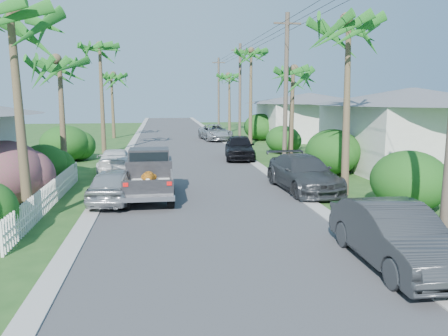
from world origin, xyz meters
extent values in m
plane|color=#214A1B|center=(0.00, 0.00, 0.00)|extent=(120.00, 120.00, 0.00)
cube|color=#38383A|center=(0.00, 25.00, 0.01)|extent=(8.00, 100.00, 0.02)
cube|color=#A5A39E|center=(-4.30, 25.00, 0.03)|extent=(0.60, 100.00, 0.06)
cube|color=#A5A39E|center=(4.30, 25.00, 0.03)|extent=(0.60, 100.00, 0.06)
cylinder|color=black|center=(-3.05, 4.60, 0.38)|extent=(0.28, 0.76, 0.76)
cylinder|color=black|center=(-1.35, 4.60, 0.38)|extent=(0.28, 0.76, 0.76)
cylinder|color=black|center=(-3.05, 7.85, 0.38)|extent=(0.28, 0.76, 0.76)
cylinder|color=black|center=(-1.35, 7.85, 0.38)|extent=(0.28, 0.76, 0.76)
cube|color=slate|center=(-2.20, 5.25, 0.62)|extent=(1.90, 2.40, 0.24)
cube|color=slate|center=(-3.12, 5.25, 1.00)|extent=(0.06, 2.40, 0.55)
cube|color=slate|center=(-1.28, 5.25, 1.00)|extent=(0.06, 2.40, 0.55)
cube|color=black|center=(-2.20, 4.08, 0.98)|extent=(1.92, 0.08, 0.52)
cube|color=silver|center=(-2.20, 3.92, 0.55)|extent=(1.98, 0.18, 0.18)
cube|color=red|center=(-3.00, 4.03, 1.10)|extent=(0.18, 0.05, 0.14)
cube|color=red|center=(-1.40, 4.03, 1.10)|extent=(0.18, 0.05, 0.14)
cube|color=black|center=(-2.20, 7.10, 1.05)|extent=(1.94, 1.65, 1.10)
cube|color=black|center=(-2.20, 7.10, 1.78)|extent=(1.70, 1.35, 0.55)
cube|color=black|center=(-2.20, 6.43, 1.75)|extent=(1.60, 0.05, 0.45)
cube|color=black|center=(-2.20, 8.35, 0.90)|extent=(1.94, 1.20, 0.80)
cube|color=white|center=(-2.20, 5.25, 0.82)|extent=(1.70, 2.10, 0.16)
ellipsoid|color=orange|center=(-2.20, 5.35, 1.12)|extent=(0.48, 1.25, 0.43)
sphere|color=orange|center=(-2.20, 4.60, 1.20)|extent=(0.40, 0.40, 0.40)
ellipsoid|color=white|center=(-2.20, 5.35, 1.02)|extent=(0.32, 0.86, 0.18)
imported|color=#2A2C2F|center=(4.19, -2.06, 0.79)|extent=(1.75, 4.84, 1.59)
imported|color=#313437|center=(4.78, 7.00, 0.80)|extent=(2.58, 5.63, 1.60)
imported|color=black|center=(3.67, 17.40, 0.83)|extent=(2.53, 5.05, 1.65)
imported|color=#AAADB1|center=(3.61, 30.48, 0.76)|extent=(3.15, 5.72, 1.52)
imported|color=#A0A3A6|center=(-3.60, 5.94, 0.72)|extent=(2.08, 4.34, 1.43)
imported|color=silver|center=(-4.26, 13.11, 0.67)|extent=(2.10, 4.70, 1.34)
cone|color=brown|center=(-6.20, 3.00, 3.50)|extent=(0.36, 0.71, 7.01)
cone|color=brown|center=(-6.80, 12.00, 3.10)|extent=(0.36, 0.61, 6.21)
cone|color=brown|center=(-6.00, 22.00, 4.00)|extent=(0.36, 0.36, 8.00)
cone|color=brown|center=(-6.50, 34.00, 3.25)|extent=(0.36, 0.75, 6.51)
cone|color=brown|center=(6.30, 6.00, 3.75)|extent=(0.36, 0.73, 7.51)
cone|color=brown|center=(6.60, 15.00, 3.00)|extent=(0.36, 0.54, 6.01)
cone|color=brown|center=(6.20, 26.00, 4.10)|extent=(0.36, 0.36, 8.20)
cone|color=brown|center=(6.50, 40.00, 3.40)|extent=(0.36, 0.63, 6.81)
ellipsoid|color=#B31965|center=(-7.80, 6.00, 1.30)|extent=(3.00, 3.30, 2.60)
ellipsoid|color=#1B4814|center=(-7.40, 10.00, 1.00)|extent=(2.40, 2.64, 2.00)
ellipsoid|color=#1B4814|center=(-8.00, 18.00, 1.20)|extent=(3.20, 3.52, 2.40)
ellipsoid|color=#1B4814|center=(7.60, 3.00, 1.15)|extent=(2.80, 3.08, 2.30)
ellipsoid|color=#1B4814|center=(7.80, 11.00, 1.25)|extent=(3.00, 3.30, 2.50)
ellipsoid|color=#1B4814|center=(7.50, 20.00, 1.05)|extent=(2.60, 2.86, 2.10)
ellipsoid|color=#1B4814|center=(8.00, 30.00, 1.30)|extent=(3.20, 3.52, 2.60)
cube|color=white|center=(-6.00, 5.50, 0.50)|extent=(0.10, 11.00, 1.00)
cube|color=silver|center=(13.00, 12.00, 1.90)|extent=(8.00, 9.00, 3.80)
cone|color=#595B60|center=(13.00, 12.00, 4.30)|extent=(6.48, 6.48, 1.00)
cube|color=silver|center=(13.00, 30.00, 1.80)|extent=(9.00, 8.00, 3.60)
cone|color=#595B60|center=(13.00, 30.00, 4.10)|extent=(6.48, 6.48, 1.00)
cylinder|color=brown|center=(5.60, 13.00, 4.50)|extent=(0.26, 0.26, 9.00)
cube|color=brown|center=(5.60, 13.00, 8.40)|extent=(1.60, 0.10, 0.10)
cylinder|color=brown|center=(5.60, 28.00, 4.50)|extent=(0.26, 0.26, 9.00)
cube|color=brown|center=(5.60, 28.00, 8.40)|extent=(1.60, 0.10, 0.10)
cylinder|color=brown|center=(5.60, 43.00, 4.50)|extent=(0.26, 0.26, 9.00)
cube|color=brown|center=(5.60, 43.00, 8.40)|extent=(1.60, 0.10, 0.10)
camera|label=1|loc=(-1.66, -12.04, 4.33)|focal=35.00mm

